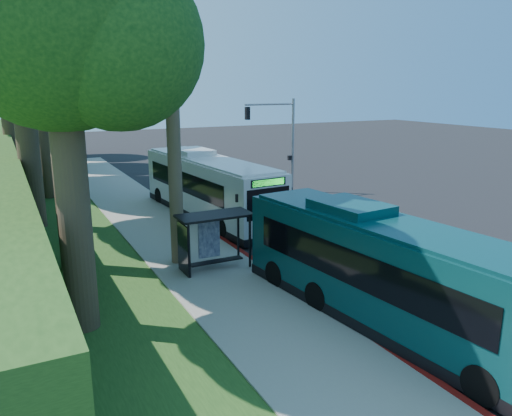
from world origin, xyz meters
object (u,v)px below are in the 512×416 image
bus_shelter (208,231)px  pickup (279,201)px  white_bus (208,186)px  teal_bus (391,273)px

bus_shelter → pickup: bearing=44.3°
bus_shelter → white_bus: size_ratio=0.24×
bus_shelter → teal_bus: bearing=-65.7°
white_bus → pickup: 4.76m
white_bus → teal_bus: 16.22m
teal_bus → pickup: (4.51, 15.40, -1.22)m
teal_bus → pickup: teal_bus is taller
white_bus → pickup: (4.51, -0.83, -1.26)m
white_bus → teal_bus: white_bus is taller
teal_bus → pickup: bearing=68.0°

